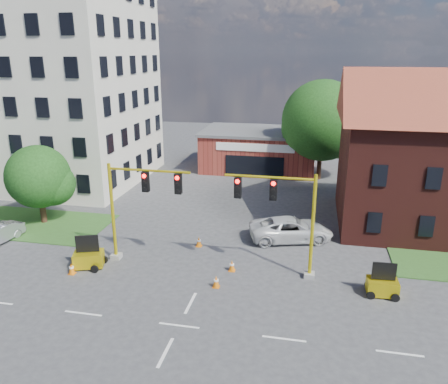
# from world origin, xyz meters

# --- Properties ---
(ground) EXTENTS (120.00, 120.00, 0.00)m
(ground) POSITION_xyz_m (0.00, 0.00, 0.00)
(ground) COLOR #3C3C3E
(ground) RESTS_ON ground
(lane_markings) EXTENTS (60.00, 36.00, 0.01)m
(lane_markings) POSITION_xyz_m (0.00, -3.00, 0.01)
(lane_markings) COLOR white
(lane_markings) RESTS_ON ground
(office_block) EXTENTS (18.40, 15.40, 20.60)m
(office_block) POSITION_xyz_m (-20.00, 21.90, 10.31)
(office_block) COLOR silver
(office_block) RESTS_ON ground
(brick_shop) EXTENTS (12.40, 8.40, 4.30)m
(brick_shop) POSITION_xyz_m (0.00, 29.98, 2.16)
(brick_shop) COLOR maroon
(brick_shop) RESTS_ON ground
(tree_large) EXTENTS (8.38, 7.98, 9.96)m
(tree_large) POSITION_xyz_m (6.91, 27.08, 5.72)
(tree_large) COLOR #3A2015
(tree_large) RESTS_ON ground
(tree_nw_front) EXTENTS (4.91, 4.68, 6.00)m
(tree_nw_front) POSITION_xyz_m (-13.76, 10.58, 3.50)
(tree_nw_front) COLOR #3A2015
(tree_nw_front) RESTS_ON ground
(signal_mast_west) EXTENTS (5.30, 0.60, 6.20)m
(signal_mast_west) POSITION_xyz_m (-4.36, 6.00, 3.92)
(signal_mast_west) COLOR gray
(signal_mast_west) RESTS_ON ground
(signal_mast_east) EXTENTS (5.30, 0.60, 6.20)m
(signal_mast_east) POSITION_xyz_m (4.36, 6.00, 3.92)
(signal_mast_east) COLOR gray
(signal_mast_east) RESTS_ON ground
(trailer_west) EXTENTS (2.01, 1.65, 1.97)m
(trailer_west) POSITION_xyz_m (-7.12, 4.62, 0.62)
(trailer_west) COLOR gold
(trailer_west) RESTS_ON ground
(trailer_east) EXTENTS (1.63, 1.12, 1.82)m
(trailer_east) POSITION_xyz_m (9.85, 4.87, 0.57)
(trailer_east) COLOR gold
(trailer_east) RESTS_ON ground
(cone_a) EXTENTS (0.40, 0.40, 0.70)m
(cone_a) POSITION_xyz_m (-7.70, 3.60, 0.34)
(cone_a) COLOR orange
(cone_a) RESTS_ON ground
(cone_b) EXTENTS (0.40, 0.40, 0.70)m
(cone_b) POSITION_xyz_m (-1.34, 8.80, 0.34)
(cone_b) COLOR orange
(cone_b) RESTS_ON ground
(cone_c) EXTENTS (0.40, 0.40, 0.70)m
(cone_c) POSITION_xyz_m (0.95, 3.85, 0.34)
(cone_c) COLOR orange
(cone_c) RESTS_ON ground
(cone_d) EXTENTS (0.40, 0.40, 0.70)m
(cone_d) POSITION_xyz_m (1.46, 5.87, 0.34)
(cone_d) COLOR orange
(cone_d) RESTS_ON ground
(pickup_white) EXTENTS (6.23, 4.14, 1.59)m
(pickup_white) POSITION_xyz_m (4.62, 11.14, 0.79)
(pickup_white) COLOR silver
(pickup_white) RESTS_ON ground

